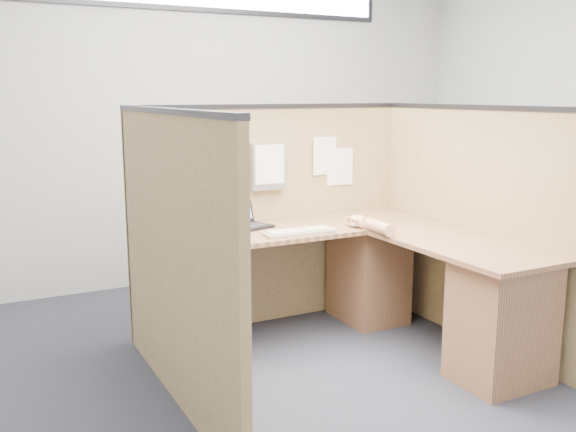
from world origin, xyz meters
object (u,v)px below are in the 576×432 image
mouse (357,223)px  laptop (245,219)px  keyboard (299,232)px  l_desk (349,288)px

mouse → laptop: bearing=151.7°
keyboard → laptop: bearing=121.1°
l_desk → mouse: 0.46m
l_desk → mouse: bearing=48.1°
mouse → keyboard: bearing=-176.6°
laptop → keyboard: laptop is taller
mouse → l_desk: bearing=-131.9°
l_desk → keyboard: size_ratio=4.18×
laptop → mouse: (0.66, -0.35, -0.03)m
laptop → l_desk: bearing=-67.2°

